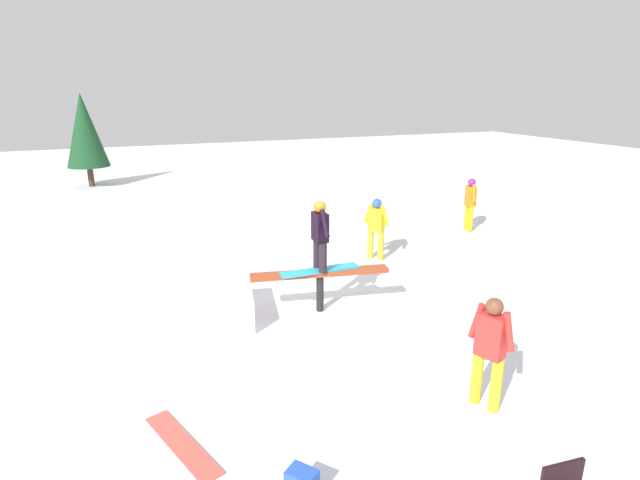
{
  "coord_description": "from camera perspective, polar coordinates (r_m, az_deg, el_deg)",
  "views": [
    {
      "loc": [
        -3.31,
        -7.99,
        4.07
      ],
      "look_at": [
        0.0,
        0.0,
        1.4
      ],
      "focal_mm": 28.0,
      "sensor_mm": 36.0,
      "label": 1
    }
  ],
  "objects": [
    {
      "name": "snow_kicker_ramp",
      "position": [
        9.31,
        -13.35,
        -7.32
      ],
      "size": [
        2.06,
        1.83,
        0.57
      ],
      "primitive_type": "cube",
      "rotation": [
        0.0,
        0.0,
        -0.2
      ],
      "color": "white",
      "rests_on": "ground"
    },
    {
      "name": "pine_tree_far",
      "position": [
        23.14,
        -25.32,
        11.26
      ],
      "size": [
        1.69,
        1.69,
        3.84
      ],
      "color": "#4C331E",
      "rests_on": "ground"
    },
    {
      "name": "ground_plane",
      "position": [
        9.56,
        0.0,
        -8.04
      ],
      "size": [
        60.0,
        60.0,
        0.0
      ],
      "primitive_type": "plane",
      "color": "white"
    },
    {
      "name": "rail_feature",
      "position": [
        9.29,
        0.0,
        -4.24
      ],
      "size": [
        2.59,
        0.79,
        0.8
      ],
      "rotation": [
        0.0,
        0.0,
        -0.2
      ],
      "color": "black",
      "rests_on": "ground"
    },
    {
      "name": "loose_snowboard_coral",
      "position": [
        6.59,
        -15.46,
        -21.6
      ],
      "size": [
        0.75,
        1.48,
        0.02
      ],
      "primitive_type": "cube",
      "rotation": [
        0.0,
        0.0,
        1.9
      ],
      "color": "#DE5C4D",
      "rests_on": "ground"
    },
    {
      "name": "bystander_yellow",
      "position": [
        12.13,
        6.44,
        1.65
      ],
      "size": [
        0.47,
        0.61,
        1.51
      ],
      "rotation": [
        0.0,
        0.0,
        2.18
      ],
      "color": "gold",
      "rests_on": "ground"
    },
    {
      "name": "bystander_orange",
      "position": [
        15.17,
        16.79,
        4.23
      ],
      "size": [
        0.3,
        0.64,
        1.54
      ],
      "rotation": [
        0.0,
        0.0,
        4.43
      ],
      "color": "gold",
      "rests_on": "ground"
    },
    {
      "name": "bystander_red",
      "position": [
        6.89,
        18.85,
        -11.52
      ],
      "size": [
        0.33,
        0.62,
        1.55
      ],
      "rotation": [
        0.0,
        0.0,
        5.08
      ],
      "color": "yellow",
      "rests_on": "ground"
    },
    {
      "name": "main_rider_on_rail",
      "position": [
        9.04,
        0.0,
        0.33
      ],
      "size": [
        1.52,
        0.77,
        1.33
      ],
      "rotation": [
        0.0,
        0.0,
        -0.01
      ],
      "color": "#2CABC6",
      "rests_on": "rail_feature"
    }
  ]
}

